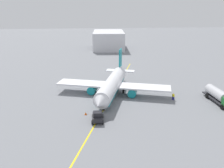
% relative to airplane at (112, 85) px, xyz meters
% --- Properties ---
extents(ground_plane, '(400.00, 400.00, 0.00)m').
position_rel_airplane_xyz_m(ground_plane, '(0.46, -0.14, -2.66)').
color(ground_plane, slate).
extents(airplane, '(28.65, 29.09, 9.69)m').
position_rel_airplane_xyz_m(airplane, '(0.00, 0.00, 0.00)').
color(airplane, white).
rests_on(airplane, ground).
extents(fuel_tanker, '(10.61, 2.94, 3.15)m').
position_rel_airplane_xyz_m(fuel_tanker, '(7.80, 24.17, -0.94)').
color(fuel_tanker, '#2D2D33').
rests_on(fuel_tanker, ground).
extents(pushback_tug, '(3.71, 2.49, 2.20)m').
position_rel_airplane_xyz_m(pushback_tug, '(14.53, -4.41, -1.65)').
color(pushback_tug, '#232328').
rests_on(pushback_tug, ground).
extents(refueling_worker, '(0.59, 0.48, 1.71)m').
position_rel_airplane_xyz_m(refueling_worker, '(5.08, 14.25, -1.84)').
color(refueling_worker, navy).
rests_on(refueling_worker, ground).
extents(safety_cone_nose, '(0.52, 0.52, 0.57)m').
position_rel_airplane_xyz_m(safety_cone_nose, '(11.30, -6.75, -2.38)').
color(safety_cone_nose, '#F2590F').
rests_on(safety_cone_nose, ground).
extents(distant_hangar, '(26.79, 17.71, 9.08)m').
position_rel_airplane_xyz_m(distant_hangar, '(-71.04, 5.23, 1.87)').
color(distant_hangar, silver).
rests_on(distant_hangar, ground).
extents(taxi_line_marking, '(68.05, 21.60, 0.01)m').
position_rel_airplane_xyz_m(taxi_line_marking, '(0.46, -0.14, -2.66)').
color(taxi_line_marking, yellow).
rests_on(taxi_line_marking, ground).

